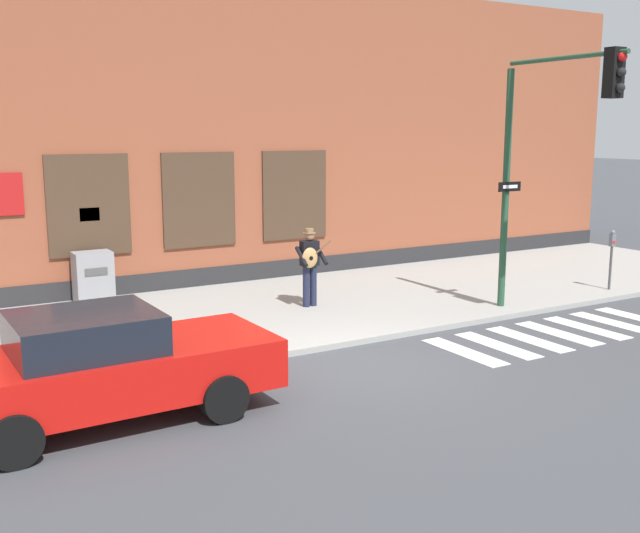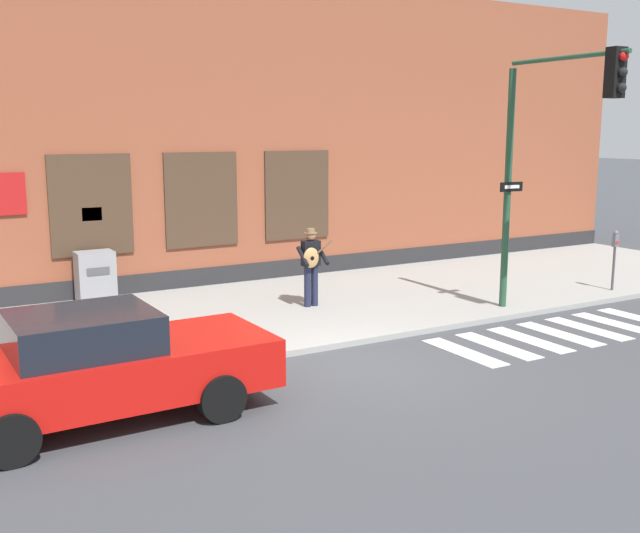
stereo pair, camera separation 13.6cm
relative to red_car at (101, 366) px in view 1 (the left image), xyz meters
name	(u,v)px [view 1 (the left image)]	position (x,y,z in m)	size (l,w,h in m)	color
ground_plane	(360,367)	(4.28, 0.18, -0.77)	(160.00, 160.00, 0.00)	#424449
sidewalk	(254,313)	(4.28, 4.25, -0.71)	(28.00, 5.98, 0.11)	#9E9E99
building_backdrop	(169,134)	(4.28, 9.24, 3.01)	(28.00, 4.06, 7.56)	brown
crosswalk	(558,333)	(8.74, -0.04, -0.76)	(5.20, 1.90, 0.01)	silver
red_car	(101,366)	(0.00, 0.00, 0.00)	(4.64, 2.05, 1.53)	red
busker	(310,262)	(5.49, 3.98, 0.32)	(0.71, 0.54, 1.70)	#1E233D
traffic_light	(547,139)	(9.09, 0.83, 2.94)	(0.60, 2.95, 5.21)	#234C33
parking_meter	(612,251)	(12.57, 1.85, 0.29)	(0.13, 0.11, 1.44)	#47474C
utility_box	(93,277)	(1.57, 6.79, -0.09)	(0.82, 0.60, 1.13)	gray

